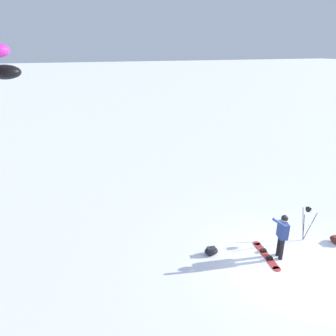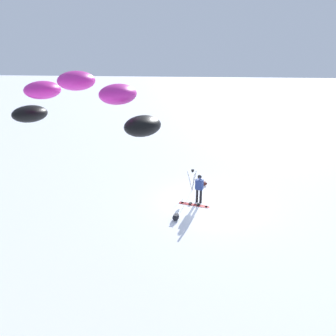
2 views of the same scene
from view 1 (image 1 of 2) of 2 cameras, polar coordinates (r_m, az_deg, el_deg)
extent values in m
plane|color=white|center=(11.71, 21.18, -16.13)|extent=(300.00, 300.00, 0.00)
cylinder|color=black|center=(11.68, 19.84, -13.63)|extent=(0.14, 0.14, 0.80)
cylinder|color=black|center=(11.85, 19.42, -13.05)|extent=(0.14, 0.14, 0.80)
cube|color=navy|center=(11.41, 20.05, -10.50)|extent=(0.36, 0.46, 0.56)
sphere|color=tan|center=(11.20, 20.32, -8.66)|extent=(0.22, 0.22, 0.22)
sphere|color=black|center=(11.19, 20.33, -8.53)|extent=(0.23, 0.23, 0.23)
cylinder|color=navy|center=(10.98, 19.51, -9.36)|extent=(0.52, 0.23, 0.40)
cylinder|color=navy|center=(11.57, 19.75, -9.99)|extent=(0.09, 0.09, 0.56)
cube|color=#B23333|center=(11.91, 17.30, -14.84)|extent=(0.50, 1.49, 0.02)
cylinder|color=#B23333|center=(11.41, 19.06, -16.87)|extent=(0.26, 0.26, 0.02)
cylinder|color=#B23333|center=(12.43, 15.72, -12.97)|extent=(0.26, 0.26, 0.02)
cube|color=black|center=(11.73, 17.84, -15.24)|extent=(0.22, 0.17, 0.08)
cube|color=black|center=(12.04, 16.84, -14.07)|extent=(0.22, 0.17, 0.08)
ellipsoid|color=black|center=(11.22, -27.46, 15.13)|extent=(1.15, 0.96, 0.44)
ellipsoid|color=#4C1E19|center=(13.48, 28.10, -11.44)|extent=(0.31, 0.51, 0.25)
cylinder|color=#262628|center=(13.03, 23.20, -9.24)|extent=(0.09, 0.34, 1.22)
cylinder|color=#262628|center=(12.78, 23.30, -9.86)|extent=(0.31, 0.17, 1.22)
cylinder|color=#262628|center=(12.94, 24.26, -9.63)|extent=(0.28, 0.23, 1.22)
cube|color=black|center=(12.62, 23.98, -7.07)|extent=(0.10, 0.10, 0.06)
cube|color=black|center=(12.59, 24.04, -6.75)|extent=(0.12, 0.16, 0.10)
ellipsoid|color=black|center=(11.48, 7.82, -14.64)|extent=(0.52, 0.39, 0.29)
cube|color=#2C2C33|center=(11.42, 7.84, -14.23)|extent=(0.31, 0.24, 0.08)
camera|label=2|loc=(10.28, -76.21, 8.56)|focal=31.81mm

